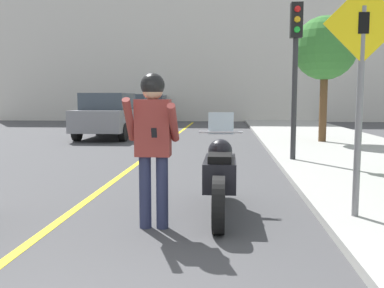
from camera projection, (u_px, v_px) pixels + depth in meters
road_center_line at (119, 177)px, 8.19m from camera, size 0.12×36.00×0.01m
building_backdrop at (205, 49)px, 27.46m from camera, size 28.00×1.20×9.28m
motorcycle at (220, 176)px, 5.54m from camera, size 0.62×2.22×1.31m
person_biker at (153, 133)px, 4.89m from camera, size 0.59×0.49×1.80m
crossing_sign at (361, 79)px, 4.95m from camera, size 0.91×0.08×2.71m
traffic_light at (296, 51)px, 9.55m from camera, size 0.26×0.30×3.50m
street_tree at (325, 49)px, 13.50m from camera, size 2.00×2.00×3.97m
parked_car_grey at (109, 115)px, 16.11m from camera, size 1.88×4.20×1.68m
parked_car_black at (134, 111)px, 21.54m from camera, size 1.88×4.20×1.68m
parked_car_silver at (153, 108)px, 26.98m from camera, size 1.88×4.20×1.68m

